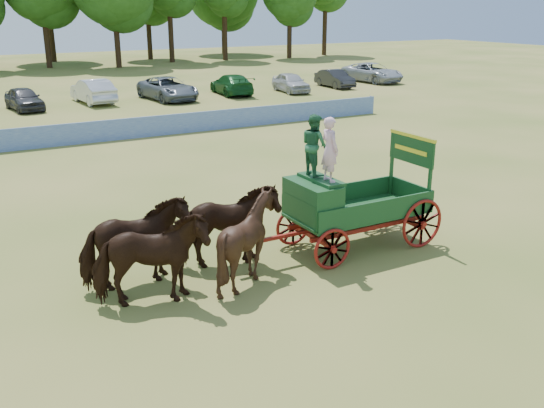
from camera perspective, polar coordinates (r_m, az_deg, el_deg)
The scene contains 8 objects.
ground at distance 18.02m, azimuth 15.19°, elevation -3.33°, with size 160.00×160.00×0.00m, color olive.
horse_lead_left at distance 13.65m, azimuth -11.36°, elevation -5.20°, with size 1.16×2.56×2.16m, color black.
horse_lead_right at distance 14.62m, azimuth -12.74°, elevation -3.68°, with size 1.16×2.56×2.16m, color black.
horse_wheel_left at distance 14.48m, azimuth -2.33°, elevation -3.43°, with size 1.75×1.96×2.16m, color black.
horse_wheel_right at distance 15.41m, azimuth -4.20°, elevation -2.12°, with size 1.16×2.56×2.16m, color black.
farm_dray at distance 16.20m, azimuth 5.99°, elevation 1.12°, with size 5.99×2.00×3.80m.
sponsor_banner at distance 32.29m, azimuth -9.00°, elevation 7.46°, with size 26.00×0.08×1.05m, color #1D419F.
parked_cars at distance 43.92m, azimuth -13.32°, elevation 10.31°, with size 50.86×7.46×1.65m.
Camera 1 is at (-12.06, -11.76, 6.41)m, focal length 40.00 mm.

